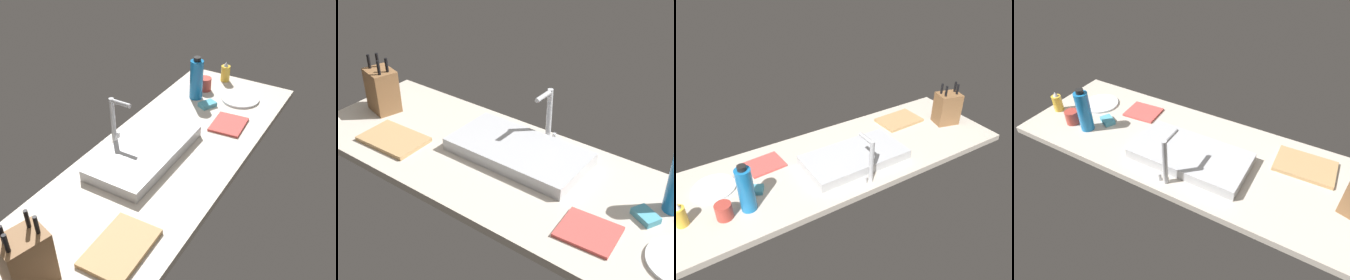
# 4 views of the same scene
# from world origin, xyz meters

# --- Properties ---
(countertop_slab) EXTENTS (1.91, 0.66, 0.04)m
(countertop_slab) POSITION_xyz_m (0.00, 0.00, 0.02)
(countertop_slab) COLOR beige
(countertop_slab) RESTS_ON ground
(sink_basin) EXTENTS (0.57, 0.29, 0.05)m
(sink_basin) POSITION_xyz_m (-0.02, 0.08, 0.06)
(sink_basin) COLOR #B7BABF
(sink_basin) RESTS_ON countertop_slab
(faucet) EXTENTS (0.06, 0.11, 0.24)m
(faucet) POSITION_xyz_m (-0.00, 0.26, 0.17)
(faucet) COLOR #B7BABF
(faucet) RESTS_ON countertop_slab
(knife_block) EXTENTS (0.17, 0.15, 0.27)m
(knife_block) POSITION_xyz_m (-0.78, 0.03, 0.14)
(knife_block) COLOR brown
(knife_block) RESTS_ON countertop_slab
(cutting_board) EXTENTS (0.28, 0.19, 0.02)m
(cutting_board) POSITION_xyz_m (-0.53, -0.14, 0.04)
(cutting_board) COLOR tan
(cutting_board) RESTS_ON countertop_slab
(soap_bottle) EXTENTS (0.06, 0.06, 0.12)m
(soap_bottle) POSITION_xyz_m (0.88, 0.08, 0.09)
(soap_bottle) COLOR gold
(soap_bottle) RESTS_ON countertop_slab
(water_bottle) EXTENTS (0.07, 0.07, 0.25)m
(water_bottle) POSITION_xyz_m (0.60, 0.13, 0.15)
(water_bottle) COLOR #1970B7
(water_bottle) RESTS_ON countertop_slab
(dinner_plate) EXTENTS (0.21, 0.21, 0.01)m
(dinner_plate) POSITION_xyz_m (0.70, -0.09, 0.04)
(dinner_plate) COLOR white
(dinner_plate) RESTS_ON countertop_slab
(dish_towel) EXTENTS (0.20, 0.17, 0.01)m
(dish_towel) POSITION_xyz_m (0.42, -0.15, 0.04)
(dish_towel) COLOR #CC4C47
(dish_towel) RESTS_ON countertop_slab
(coffee_mug) EXTENTS (0.08, 0.08, 0.08)m
(coffee_mug) POSITION_xyz_m (0.71, 0.13, 0.07)
(coffee_mug) COLOR #B23D33
(coffee_mug) RESTS_ON countertop_slab
(dish_sponge) EXTENTS (0.11, 0.09, 0.02)m
(dish_sponge) POSITION_xyz_m (0.54, 0.03, 0.05)
(dish_sponge) COLOR #4CA3BC
(dish_sponge) RESTS_ON countertop_slab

